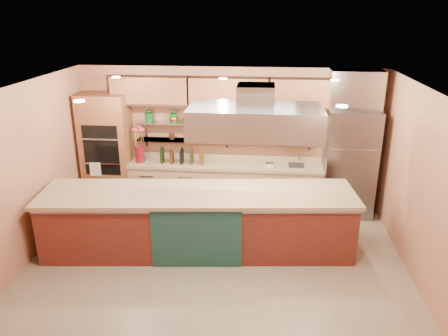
# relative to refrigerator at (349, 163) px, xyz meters

# --- Properties ---
(floor) EXTENTS (6.00, 5.00, 0.02)m
(floor) POSITION_rel_refrigerator_xyz_m (-2.35, -2.14, -1.06)
(floor) COLOR gray
(floor) RESTS_ON ground
(ceiling) EXTENTS (6.00, 5.00, 0.02)m
(ceiling) POSITION_rel_refrigerator_xyz_m (-2.35, -2.14, 1.75)
(ceiling) COLOR black
(ceiling) RESTS_ON wall_back
(wall_back) EXTENTS (6.00, 0.04, 2.80)m
(wall_back) POSITION_rel_refrigerator_xyz_m (-2.35, 0.36, 0.35)
(wall_back) COLOR #B27354
(wall_back) RESTS_ON floor
(wall_front) EXTENTS (6.00, 0.04, 2.80)m
(wall_front) POSITION_rel_refrigerator_xyz_m (-2.35, -4.64, 0.35)
(wall_front) COLOR #B27354
(wall_front) RESTS_ON floor
(wall_left) EXTENTS (0.04, 5.00, 2.80)m
(wall_left) POSITION_rel_refrigerator_xyz_m (-5.35, -2.14, 0.35)
(wall_left) COLOR #B27354
(wall_left) RESTS_ON floor
(wall_right) EXTENTS (0.04, 5.00, 2.80)m
(wall_right) POSITION_rel_refrigerator_xyz_m (0.65, -2.14, 0.35)
(wall_right) COLOR #B27354
(wall_right) RESTS_ON floor
(oven_stack) EXTENTS (0.95, 0.64, 2.30)m
(oven_stack) POSITION_rel_refrigerator_xyz_m (-4.80, 0.04, 0.10)
(oven_stack) COLOR brown
(oven_stack) RESTS_ON floor
(refrigerator) EXTENTS (0.95, 0.72, 2.10)m
(refrigerator) POSITION_rel_refrigerator_xyz_m (0.00, 0.00, 0.00)
(refrigerator) COLOR slate
(refrigerator) RESTS_ON floor
(back_counter) EXTENTS (3.84, 0.64, 0.93)m
(back_counter) POSITION_rel_refrigerator_xyz_m (-2.40, 0.06, -0.58)
(back_counter) COLOR tan
(back_counter) RESTS_ON floor
(wall_shelf_lower) EXTENTS (3.60, 0.26, 0.03)m
(wall_shelf_lower) POSITION_rel_refrigerator_xyz_m (-2.40, 0.23, 0.30)
(wall_shelf_lower) COLOR #A3A6A9
(wall_shelf_lower) RESTS_ON wall_back
(wall_shelf_upper) EXTENTS (3.60, 0.26, 0.03)m
(wall_shelf_upper) POSITION_rel_refrigerator_xyz_m (-2.40, 0.23, 0.65)
(wall_shelf_upper) COLOR #A3A6A9
(wall_shelf_upper) RESTS_ON wall_back
(upper_cabinets) EXTENTS (4.60, 0.36, 0.55)m
(upper_cabinets) POSITION_rel_refrigerator_xyz_m (-2.35, 0.18, 1.30)
(upper_cabinets) COLOR brown
(upper_cabinets) RESTS_ON wall_back
(range_hood) EXTENTS (2.00, 1.00, 0.45)m
(range_hood) POSITION_rel_refrigerator_xyz_m (-1.79, -1.67, 1.20)
(range_hood) COLOR #A3A6A9
(range_hood) RESTS_ON ceiling
(ceiling_downlights) EXTENTS (4.00, 2.80, 0.02)m
(ceiling_downlights) POSITION_rel_refrigerator_xyz_m (-2.35, -1.94, 1.72)
(ceiling_downlights) COLOR #FFE5A5
(ceiling_downlights) RESTS_ON ceiling
(island) EXTENTS (5.10, 1.56, 1.05)m
(island) POSITION_rel_refrigerator_xyz_m (-2.69, -1.67, -0.53)
(island) COLOR maroon
(island) RESTS_ON floor
(flower_vase) EXTENTS (0.18, 0.18, 0.33)m
(flower_vase) POSITION_rel_refrigerator_xyz_m (-4.12, 0.01, 0.04)
(flower_vase) COLOR maroon
(flower_vase) RESTS_ON back_counter
(oil_bottle_cluster) EXTENTS (0.96, 0.46, 0.30)m
(oil_bottle_cluster) POSITION_rel_refrigerator_xyz_m (-3.27, 0.01, 0.03)
(oil_bottle_cluster) COLOR black
(oil_bottle_cluster) RESTS_ON back_counter
(kitchen_scale) EXTENTS (0.20, 0.18, 0.09)m
(kitchen_scale) POSITION_rel_refrigerator_xyz_m (-1.53, 0.01, -0.07)
(kitchen_scale) COLOR beige
(kitchen_scale) RESTS_ON back_counter
(bar_faucet) EXTENTS (0.03, 0.03, 0.20)m
(bar_faucet) POSITION_rel_refrigerator_xyz_m (-0.95, 0.11, -0.02)
(bar_faucet) COLOR silver
(bar_faucet) RESTS_ON back_counter
(copper_kettle) EXTENTS (0.18, 0.18, 0.14)m
(copper_kettle) POSITION_rel_refrigerator_xyz_m (-3.19, 0.23, 0.73)
(copper_kettle) COLOR orange
(copper_kettle) RESTS_ON wall_shelf_upper
(green_canister) EXTENTS (0.19, 0.19, 0.18)m
(green_canister) POSITION_rel_refrigerator_xyz_m (-2.70, 0.23, 0.75)
(green_canister) COLOR #0F4A1A
(green_canister) RESTS_ON wall_shelf_upper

